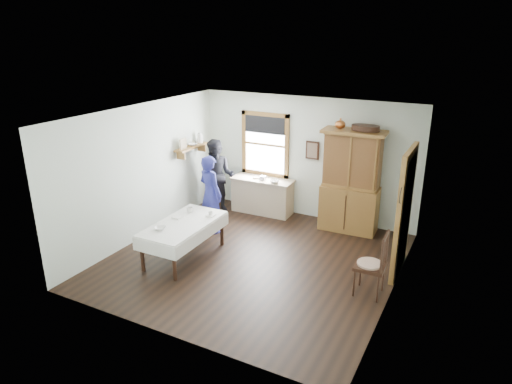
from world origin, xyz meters
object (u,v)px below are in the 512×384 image
spindle_chair (370,263)px  woman_blue (211,197)px  wicker_basket (335,224)px  pail (323,221)px  dining_table (184,240)px  china_hutch (351,182)px  work_counter (262,196)px  figure_dark (217,179)px

spindle_chair → woman_blue: size_ratio=0.72×
spindle_chair → wicker_basket: spindle_chair is taller
pail → dining_table: bearing=-125.7°
wicker_basket → woman_blue: size_ratio=0.24×
china_hutch → wicker_basket: china_hutch is taller
work_counter → pail: work_counter is taller
dining_table → figure_dark: figure_dark is taller
pail → wicker_basket: pail is taller
spindle_chair → wicker_basket: (-1.28, 2.21, -0.44)m
china_hutch → pail: size_ratio=8.04×
woman_blue → figure_dark: size_ratio=0.97×
dining_table → figure_dark: bearing=106.9°
dining_table → spindle_chair: size_ratio=1.59×
woman_blue → figure_dark: (-0.49, 1.04, 0.02)m
work_counter → pail: (1.54, -0.13, -0.27)m
work_counter → china_hutch: (2.06, -0.04, 0.67)m
woman_blue → spindle_chair: bearing=-174.6°
work_counter → figure_dark: size_ratio=0.90×
pail → figure_dark: (-2.51, -0.27, 0.66)m
work_counter → pail: 1.57m
china_hutch → dining_table: 3.60m
spindle_chair → pail: size_ratio=4.11×
dining_table → woman_blue: (-0.20, 1.23, 0.42)m
spindle_chair → figure_dark: 4.50m
wicker_basket → woman_blue: (-2.29, -1.32, 0.66)m
spindle_chair → woman_blue: bearing=163.8°
work_counter → wicker_basket: size_ratio=3.96×
work_counter → woman_blue: size_ratio=0.93×
work_counter → spindle_chair: bearing=-38.4°
dining_table → spindle_chair: spindle_chair is taller
spindle_chair → pail: spindle_chair is taller
china_hutch → woman_blue: 2.92m
spindle_chair → work_counter: bearing=140.7°
pail → woman_blue: (-2.02, -1.31, 0.63)m
wicker_basket → china_hutch: bearing=19.6°
china_hutch → spindle_chair: china_hutch is taller
wicker_basket → dining_table: bearing=-129.4°
china_hutch → pail: 1.08m
figure_dark → woman_blue: bearing=-78.9°
china_hutch → woman_blue: (-2.54, -1.40, -0.31)m
china_hutch → dining_table: size_ratio=1.23×
china_hutch → woman_blue: china_hutch is taller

